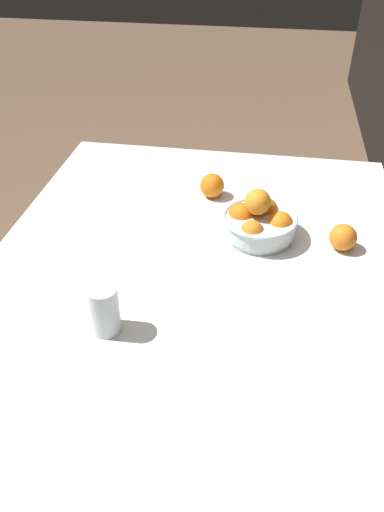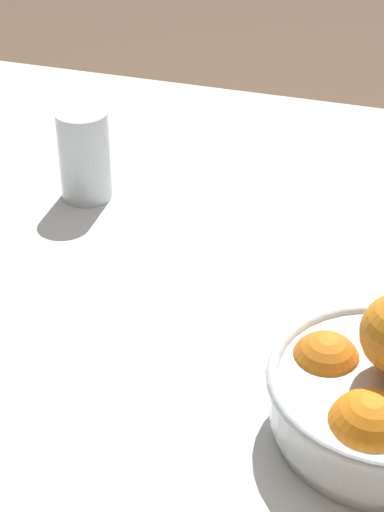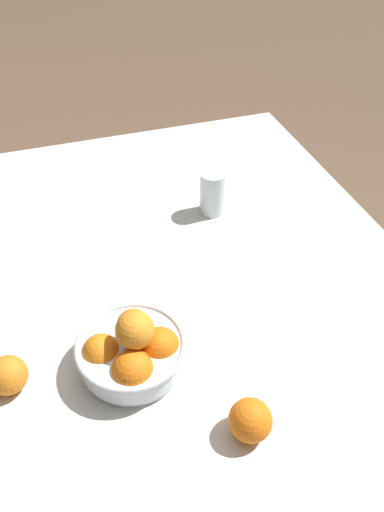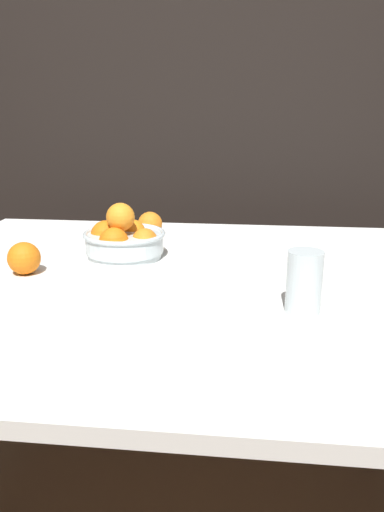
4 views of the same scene
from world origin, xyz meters
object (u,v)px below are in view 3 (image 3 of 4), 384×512
Objects in this scene: fruit_bowl at (132,351)px; orange_loose_near_bowl at (8,375)px; orange_loose_front at (250,420)px; juice_glass at (212,195)px.

fruit_bowl is 2.87× the size of orange_loose_near_bowl.
orange_loose_front is at bearing -119.88° from orange_loose_near_bowl.
orange_loose_front is (-0.64, 0.16, -0.02)m from juice_glass.
orange_loose_front is at bearing 165.95° from juice_glass.
orange_loose_near_bowl is 0.46m from orange_loose_front.
fruit_bowl is 0.54m from juice_glass.
orange_loose_front reaches higher than orange_loose_near_bowl.
fruit_bowl is 2.78× the size of orange_loose_front.
orange_loose_front is at bearing -141.35° from fruit_bowl.
juice_glass is 0.66m from orange_loose_front.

